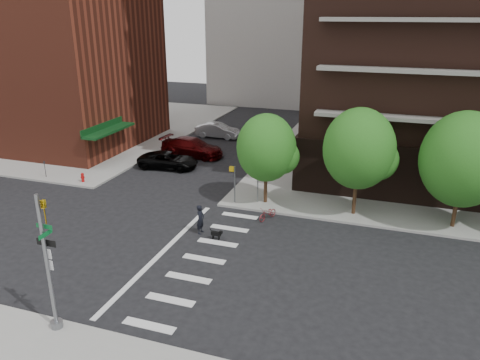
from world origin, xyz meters
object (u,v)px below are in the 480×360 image
Objects in this scene: parked_car_silver at (218,130)px; scooter at (268,213)px; fire_hydrant at (83,177)px; parked_car_black at (168,160)px; parked_car_maroon at (192,147)px; traffic_signal at (50,274)px; dog_walker at (200,219)px.

parked_car_silver is 2.89× the size of scooter.
parked_car_black is (4.52, 5.56, 0.15)m from fire_hydrant.
parked_car_silver is (4.79, 16.42, 0.22)m from fire_hydrant.
fire_hydrant is 0.45× the size of scooter.
parked_car_maroon is at bearing -177.46° from parked_car_silver.
dog_walker is at bearing 78.87° from traffic_signal.
dog_walker is (12.07, -4.93, 0.35)m from fire_hydrant.
parked_car_maroon reaches higher than fire_hydrant.
parked_car_black is 3.10× the size of scooter.
parked_car_silver is at bearing 99.39° from traffic_signal.
parked_car_maroon is 15.25m from scooter.
scooter is (5.34, 13.54, -2.27)m from traffic_signal.
parked_car_black is 2.79× the size of dog_walker.
parked_car_silver reaches higher than fire_hydrant.
scooter is 0.90× the size of dog_walker.
fire_hydrant is 0.14× the size of parked_car_black.
dog_walker is at bearing -149.03° from parked_car_maroon.
parked_car_black is at bearing 36.44° from dog_walker.
scooter is (10.37, -11.18, -0.43)m from parked_car_maroon.
traffic_signal is at bearing -163.75° from parked_car_maroon.
traffic_signal is at bearing -170.53° from parked_car_black.
fire_hydrant is 15.47m from scooter.
scooter is at bearing -45.36° from dog_walker.
traffic_signal is 8.20× the size of fire_hydrant.
scooter is at bearing -132.41° from parked_car_maroon.
parked_car_silver is at bearing 6.50° from parked_car_maroon.
parked_car_maroon reaches higher than parked_car_black.
parked_car_black reaches higher than fire_hydrant.
scooter is 4.60m from dog_walker.
parked_car_black is 10.86m from parked_car_silver.
scooter is (10.84, -7.32, -0.27)m from parked_car_black.
parked_car_maroon is 16.00m from dog_walker.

